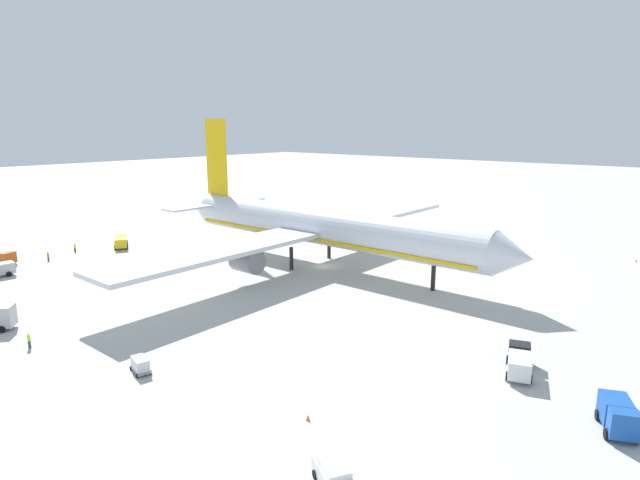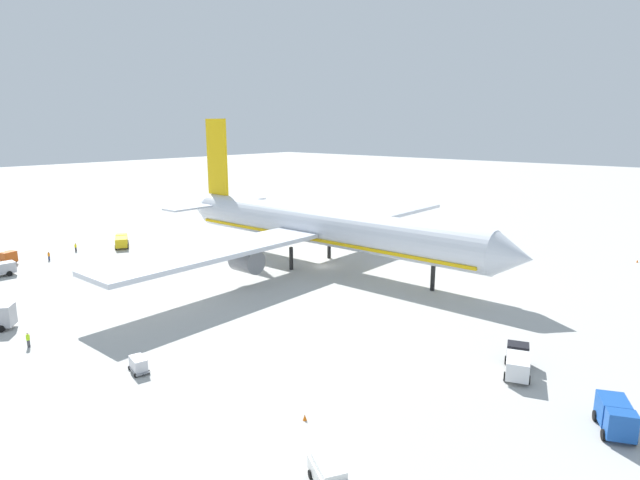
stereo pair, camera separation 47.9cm
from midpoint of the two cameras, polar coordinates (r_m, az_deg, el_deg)
name	(u,v)px [view 2 (the right image)]	position (r m, az deg, el deg)	size (l,w,h in m)	color
ground_plane	(324,266)	(93.64, 0.58, -2.93)	(600.00, 600.00, 0.00)	#B2B2AD
airliner	(318,227)	(92.85, -0.07, 1.49)	(74.15, 82.64, 26.34)	silver
service_truck_0	(518,362)	(57.85, 21.18, -12.40)	(4.13, 6.51, 2.37)	black
service_truck_2	(122,241)	(115.97, -20.94, -0.08)	(7.18, 5.45, 2.25)	yellow
service_truck_3	(2,257)	(111.92, -31.57, -1.57)	(6.28, 3.84, 2.43)	#BF4C14
service_truck_4	(615,416)	(51.32, 30.05, -16.43)	(3.94, 5.08, 2.71)	#194CA5
service_van	(330,476)	(39.56, 1.45, -24.55)	(4.94, 3.92, 1.97)	white
baggage_cart_0	(138,364)	(57.83, -19.17, -12.80)	(3.43, 2.04, 1.55)	gray
ground_worker_0	(28,340)	(68.85, -29.33, -9.57)	(0.42, 0.42, 1.76)	#3F3F47
ground_worker_2	(76,247)	(115.62, -25.24, -0.73)	(0.50, 0.50, 1.67)	black
ground_worker_3	(49,256)	(110.16, -27.62, -1.58)	(0.45, 0.45, 1.66)	navy
traffic_cone_0	(313,214)	(147.67, -0.69, 2.88)	(0.36, 0.36, 0.55)	orange
traffic_cone_1	(305,417)	(47.13, -1.38, -18.97)	(0.36, 0.36, 0.55)	orange
traffic_cone_2	(477,239)	(120.51, 17.03, 0.14)	(0.36, 0.36, 0.55)	orange
traffic_cone_3	(637,261)	(113.08, 31.70, -1.99)	(0.36, 0.36, 0.55)	orange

